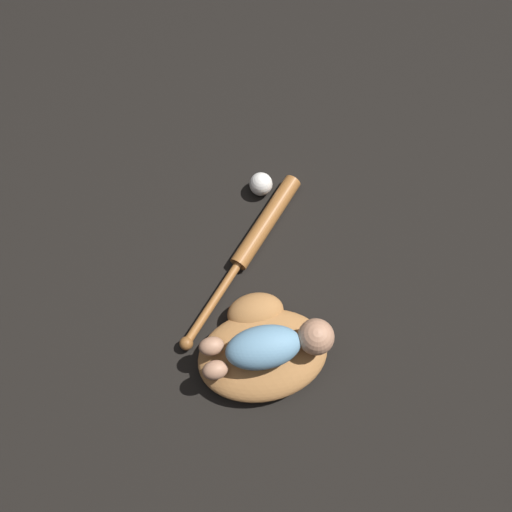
{
  "coord_description": "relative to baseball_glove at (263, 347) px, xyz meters",
  "views": [
    {
      "loc": [
        -0.14,
        -0.27,
        1.34
      ],
      "look_at": [
        0.12,
        0.19,
        0.07
      ],
      "focal_mm": 35.0,
      "sensor_mm": 36.0,
      "label": 1
    }
  ],
  "objects": [
    {
      "name": "baseball",
      "position": [
        0.24,
        0.43,
        -0.01
      ],
      "size": [
        0.07,
        0.07,
        0.07
      ],
      "color": "white",
      "rests_on": "ground"
    },
    {
      "name": "baseball_glove",
      "position": [
        0.0,
        0.0,
        0.0
      ],
      "size": [
        0.4,
        0.35,
        0.09
      ],
      "color": "#A8703D",
      "rests_on": "ground"
    },
    {
      "name": "baby_figure",
      "position": [
        0.01,
        -0.03,
        0.09
      ],
      "size": [
        0.34,
        0.19,
        0.09
      ],
      "color": "#6693B2",
      "rests_on": "baseball_glove"
    },
    {
      "name": "ground_plane",
      "position": [
        -0.01,
        0.03,
        -0.04
      ],
      "size": [
        6.0,
        6.0,
        0.0
      ],
      "primitive_type": "plane",
      "color": "black"
    },
    {
      "name": "baseball_bat",
      "position": [
        0.15,
        0.29,
        -0.02
      ],
      "size": [
        0.54,
        0.33,
        0.05
      ],
      "color": "#9E602D",
      "rests_on": "ground"
    }
  ]
}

